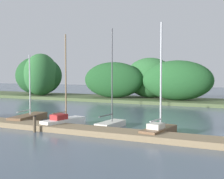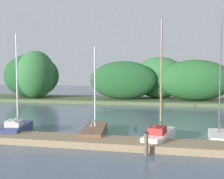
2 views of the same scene
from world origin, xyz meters
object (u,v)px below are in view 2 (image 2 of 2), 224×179
(sailboat_4, at_px, (219,134))
(mooring_piling_1, at_px, (146,144))
(sailboat_1, at_px, (17,128))
(sailboat_2, at_px, (95,130))
(sailboat_3, at_px, (160,134))

(sailboat_4, relative_size, mooring_piling_1, 6.50)
(sailboat_1, xyz_separation_m, sailboat_2, (4.76, 0.60, -0.07))
(sailboat_2, relative_size, sailboat_3, 0.81)
(sailboat_2, bearing_deg, sailboat_4, -95.91)
(sailboat_3, bearing_deg, mooring_piling_1, -178.87)
(sailboat_2, relative_size, sailboat_4, 0.76)
(sailboat_3, relative_size, sailboat_4, 0.95)
(sailboat_2, relative_size, mooring_piling_1, 4.98)
(mooring_piling_1, bearing_deg, sailboat_1, 161.06)
(sailboat_2, distance_m, sailboat_3, 3.92)
(sailboat_1, height_order, mooring_piling_1, sailboat_1)
(sailboat_1, height_order, sailboat_2, sailboat_1)
(sailboat_3, height_order, mooring_piling_1, sailboat_3)
(sailboat_2, bearing_deg, mooring_piling_1, -144.03)
(sailboat_1, bearing_deg, sailboat_2, -96.36)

